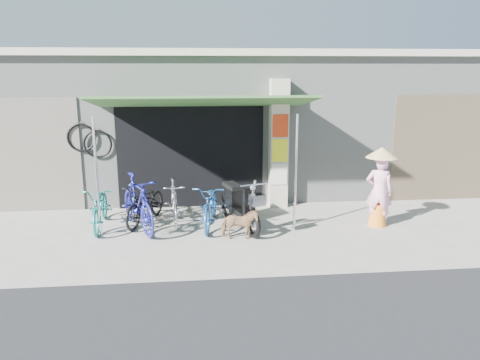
{
  "coord_description": "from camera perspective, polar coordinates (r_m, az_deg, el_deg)",
  "views": [
    {
      "loc": [
        -1.13,
        -8.25,
        3.23
      ],
      "look_at": [
        -0.2,
        1.0,
        1.0
      ],
      "focal_mm": 35.0,
      "sensor_mm": 36.0,
      "label": 1
    }
  ],
  "objects": [
    {
      "name": "bike_black",
      "position": [
        10.14,
        -11.42,
        -2.8
      ],
      "size": [
        1.14,
        1.74,
        0.87
      ],
      "primitive_type": "imported",
      "rotation": [
        0.0,
        0.0,
        -0.38
      ],
      "color": "black",
      "rests_on": "ground"
    },
    {
      "name": "bike_blue",
      "position": [
        9.73,
        -12.36,
        -2.73
      ],
      "size": [
        1.24,
        1.94,
        1.13
      ],
      "primitive_type": "imported",
      "rotation": [
        0.0,
        0.0,
        0.41
      ],
      "color": "navy",
      "rests_on": "ground"
    },
    {
      "name": "bike_navy",
      "position": [
        9.75,
        -3.53,
        -2.99
      ],
      "size": [
        0.89,
        1.86,
        0.94
      ],
      "primitive_type": "imported",
      "rotation": [
        0.0,
        0.0,
        -0.15
      ],
      "color": "#1D4D87",
      "rests_on": "ground"
    },
    {
      "name": "bike_silver",
      "position": [
        10.01,
        -8.05,
        -2.68
      ],
      "size": [
        0.58,
        1.58,
        0.93
      ],
      "primitive_type": "imported",
      "rotation": [
        0.0,
        0.0,
        0.09
      ],
      "color": "#B4B5B9",
      "rests_on": "ground"
    },
    {
      "name": "street_dog",
      "position": [
        9.02,
        -0.09,
        -5.44
      ],
      "size": [
        0.75,
        0.39,
        0.61
      ],
      "primitive_type": "imported",
      "rotation": [
        0.0,
        0.0,
        1.48
      ],
      "color": "#AA795A",
      "rests_on": "ground"
    },
    {
      "name": "neighbour_left",
      "position": [
        11.67,
        -25.04,
        2.69
      ],
      "size": [
        2.6,
        0.06,
        2.6
      ],
      "primitive_type": "cube",
      "color": "#6B665B",
      "rests_on": "ground"
    },
    {
      "name": "bicycle_shop",
      "position": [
        13.46,
        -0.93,
        7.54
      ],
      "size": [
        12.3,
        5.3,
        3.66
      ],
      "color": "gray",
      "rests_on": "ground"
    },
    {
      "name": "moped",
      "position": [
        9.68,
        -0.18,
        -2.95
      ],
      "size": [
        0.8,
        1.86,
        1.08
      ],
      "rotation": [
        0.0,
        0.0,
        0.31
      ],
      "color": "black",
      "rests_on": "ground"
    },
    {
      "name": "awning",
      "position": [
        9.91,
        -4.48,
        9.3
      ],
      "size": [
        4.6,
        1.88,
        2.72
      ],
      "color": "#305C29",
      "rests_on": "ground"
    },
    {
      "name": "bike_teal",
      "position": [
        10.07,
        -16.64,
        -3.1
      ],
      "size": [
        0.68,
        1.75,
        0.91
      ],
      "primitive_type": "imported",
      "rotation": [
        0.0,
        0.0,
        0.05
      ],
      "color": "#1C7E71",
      "rests_on": "ground"
    },
    {
      "name": "neighbour_right",
      "position": [
        12.61,
        23.49,
        3.56
      ],
      "size": [
        2.6,
        0.06,
        2.6
      ],
      "primitive_type": "cube",
      "color": "brown",
      "rests_on": "ground"
    },
    {
      "name": "nun",
      "position": [
        10.09,
        16.63,
        -0.83
      ],
      "size": [
        0.64,
        0.64,
        1.67
      ],
      "rotation": [
        0.0,
        0.0,
        2.76
      ],
      "color": "#FFABD0",
      "rests_on": "ground"
    },
    {
      "name": "shop_pillar",
      "position": [
        11.02,
        4.7,
        4.4
      ],
      "size": [
        0.42,
        0.44,
        3.0
      ],
      "color": "beige",
      "rests_on": "ground"
    },
    {
      "name": "ground",
      "position": [
        8.93,
        1.94,
        -7.72
      ],
      "size": [
        80.0,
        80.0,
        0.0
      ],
      "primitive_type": "plane",
      "color": "#9E998F",
      "rests_on": "ground"
    }
  ]
}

